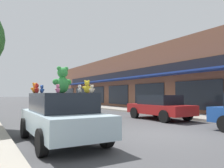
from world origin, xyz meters
TOP-DOWN VIEW (x-y plane):
  - ground_plane at (0.00, 0.00)m, footprint 260.00×260.00m
  - storefront_row at (13.53, 11.53)m, footprint 13.80×40.39m
  - plush_art_car at (-3.30, 0.62)m, footprint 1.95×4.06m
  - teddy_bear_giant at (-3.21, 0.84)m, footprint 0.62×0.38m
  - teddy_bear_red at (-3.87, 1.41)m, footprint 0.19×0.23m
  - teddy_bear_orange at (-3.90, 1.60)m, footprint 0.26×0.17m
  - teddy_bear_cream at (-2.71, -0.27)m, footprint 0.18×0.12m
  - teddy_bear_pink at (-3.48, 0.42)m, footprint 0.19×0.16m
  - teddy_bear_blue at (-3.70, 1.47)m, footprint 0.16×0.20m
  - teddy_bear_brown at (-3.18, 1.13)m, footprint 0.24×0.16m
  - teddy_bear_yellow at (-2.71, 0.08)m, footprint 0.29×0.22m
  - teddy_bear_white at (-2.90, 0.17)m, footprint 0.17×0.16m
  - parked_car_far_center at (3.42, 3.54)m, footprint 1.91×4.02m

SIDE VIEW (x-z plane):
  - ground_plane at x=0.00m, z-range 0.00..0.00m
  - parked_car_far_center at x=3.42m, z-range 0.04..1.45m
  - plush_art_car at x=-3.30m, z-range 0.04..1.52m
  - teddy_bear_cream at x=-2.71m, z-range 1.47..1.71m
  - teddy_bear_white at x=-2.90m, z-range 1.47..1.72m
  - teddy_bear_pink at x=-3.48m, z-range 1.47..1.73m
  - teddy_bear_blue at x=-3.70m, z-range 1.47..1.74m
  - teddy_bear_red at x=-3.87m, z-range 1.47..1.79m
  - teddy_bear_brown at x=-3.18m, z-range 1.47..1.79m
  - teddy_bear_orange at x=-3.90m, z-range 1.47..1.82m
  - teddy_bear_yellow at x=-2.71m, z-range 1.47..1.86m
  - teddy_bear_giant at x=-3.21m, z-range 1.46..2.31m
  - storefront_row at x=13.53m, z-range 0.00..5.73m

